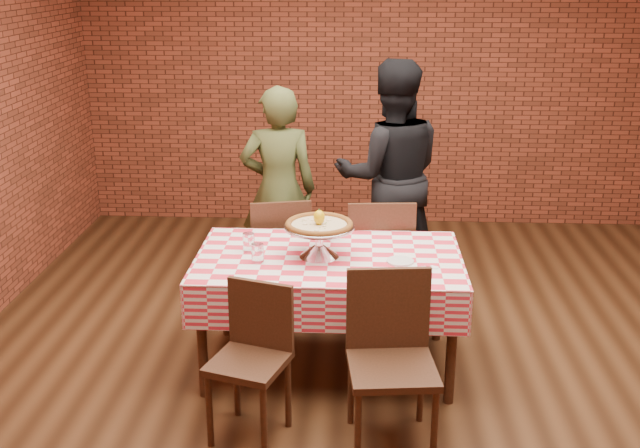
{
  "coord_description": "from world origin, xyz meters",
  "views": [
    {
      "loc": [
        -0.09,
        -4.4,
        2.48
      ],
      "look_at": [
        -0.33,
        0.12,
        0.93
      ],
      "focal_mm": 43.19,
      "sensor_mm": 36.0,
      "label": 1
    }
  ],
  "objects_px": {
    "diner_olive": "(279,190)",
    "water_glass_left": "(258,253)",
    "pizza_stand": "(319,241)",
    "chair_far_left": "(279,253)",
    "chair_far_right": "(378,258)",
    "water_glass_right": "(249,242)",
    "table": "(329,312)",
    "chair_near_left": "(248,367)",
    "pizza": "(319,225)",
    "condiment_caddy": "(331,229)",
    "diner_black": "(390,176)",
    "chair_near_right": "(392,366)"
  },
  "relations": [
    {
      "from": "water_glass_right",
      "to": "chair_near_left",
      "type": "height_order",
      "value": "water_glass_right"
    },
    {
      "from": "water_glass_left",
      "to": "chair_far_right",
      "type": "height_order",
      "value": "chair_far_right"
    },
    {
      "from": "pizza",
      "to": "diner_olive",
      "type": "distance_m",
      "value": 1.33
    },
    {
      "from": "pizza_stand",
      "to": "diner_olive",
      "type": "relative_size",
      "value": 0.27
    },
    {
      "from": "table",
      "to": "diner_olive",
      "type": "bearing_deg",
      "value": 109.37
    },
    {
      "from": "water_glass_left",
      "to": "chair_near_left",
      "type": "xyz_separation_m",
      "value": [
        0.03,
        -0.69,
        -0.39
      ]
    },
    {
      "from": "pizza",
      "to": "condiment_caddy",
      "type": "height_order",
      "value": "pizza"
    },
    {
      "from": "water_glass_right",
      "to": "diner_black",
      "type": "relative_size",
      "value": 0.07
    },
    {
      "from": "table",
      "to": "chair_far_right",
      "type": "bearing_deg",
      "value": 66.14
    },
    {
      "from": "chair_near_left",
      "to": "chair_near_right",
      "type": "relative_size",
      "value": 0.91
    },
    {
      "from": "pizza_stand",
      "to": "chair_far_right",
      "type": "distance_m",
      "value": 0.91
    },
    {
      "from": "diner_olive",
      "to": "water_glass_left",
      "type": "bearing_deg",
      "value": 83.61
    },
    {
      "from": "condiment_caddy",
      "to": "chair_far_right",
      "type": "xyz_separation_m",
      "value": [
        0.32,
        0.41,
        -0.36
      ]
    },
    {
      "from": "water_glass_right",
      "to": "chair_near_left",
      "type": "distance_m",
      "value": 0.96
    },
    {
      "from": "table",
      "to": "chair_near_right",
      "type": "height_order",
      "value": "chair_near_right"
    },
    {
      "from": "condiment_caddy",
      "to": "chair_far_left",
      "type": "bearing_deg",
      "value": 112.51
    },
    {
      "from": "chair_far_left",
      "to": "diner_olive",
      "type": "bearing_deg",
      "value": -97.3
    },
    {
      "from": "diner_black",
      "to": "chair_far_left",
      "type": "bearing_deg",
      "value": 28.36
    },
    {
      "from": "chair_far_right",
      "to": "pizza",
      "type": "bearing_deg",
      "value": 57.91
    },
    {
      "from": "pizza_stand",
      "to": "diner_olive",
      "type": "bearing_deg",
      "value": 106.85
    },
    {
      "from": "diner_black",
      "to": "table",
      "type": "bearing_deg",
      "value": 67.43
    },
    {
      "from": "chair_near_right",
      "to": "diner_olive",
      "type": "distance_m",
      "value": 2.27
    },
    {
      "from": "chair_near_left",
      "to": "chair_near_right",
      "type": "distance_m",
      "value": 0.77
    },
    {
      "from": "pizza",
      "to": "chair_near_right",
      "type": "distance_m",
      "value": 1.05
    },
    {
      "from": "condiment_caddy",
      "to": "water_glass_left",
      "type": "bearing_deg",
      "value": -150.42
    },
    {
      "from": "chair_near_left",
      "to": "water_glass_left",
      "type": "bearing_deg",
      "value": 110.42
    },
    {
      "from": "condiment_caddy",
      "to": "pizza_stand",
      "type": "bearing_deg",
      "value": -116.82
    },
    {
      "from": "condiment_caddy",
      "to": "water_glass_right",
      "type": "bearing_deg",
      "value": -169.43
    },
    {
      "from": "chair_far_right",
      "to": "diner_olive",
      "type": "height_order",
      "value": "diner_olive"
    },
    {
      "from": "condiment_caddy",
      "to": "chair_near_right",
      "type": "height_order",
      "value": "chair_near_right"
    },
    {
      "from": "table",
      "to": "water_glass_left",
      "type": "bearing_deg",
      "value": -164.0
    },
    {
      "from": "pizza",
      "to": "diner_olive",
      "type": "height_order",
      "value": "diner_olive"
    },
    {
      "from": "chair_near_right",
      "to": "diner_black",
      "type": "height_order",
      "value": "diner_black"
    },
    {
      "from": "condiment_caddy",
      "to": "chair_far_left",
      "type": "distance_m",
      "value": 0.75
    },
    {
      "from": "chair_far_right",
      "to": "table",
      "type": "bearing_deg",
      "value": 61.59
    },
    {
      "from": "pizza",
      "to": "chair_far_right",
      "type": "bearing_deg",
      "value": 62.45
    },
    {
      "from": "chair_far_left",
      "to": "diner_black",
      "type": "relative_size",
      "value": 0.5
    },
    {
      "from": "water_glass_left",
      "to": "chair_far_left",
      "type": "height_order",
      "value": "chair_far_left"
    },
    {
      "from": "chair_near_right",
      "to": "chair_near_left",
      "type": "bearing_deg",
      "value": 172.44
    },
    {
      "from": "pizza_stand",
      "to": "water_glass_right",
      "type": "bearing_deg",
      "value": 171.67
    },
    {
      "from": "pizza_stand",
      "to": "water_glass_right",
      "type": "height_order",
      "value": "pizza_stand"
    },
    {
      "from": "diner_black",
      "to": "condiment_caddy",
      "type": "bearing_deg",
      "value": 62.77
    },
    {
      "from": "pizza",
      "to": "water_glass_left",
      "type": "height_order",
      "value": "pizza"
    },
    {
      "from": "table",
      "to": "pizza_stand",
      "type": "xyz_separation_m",
      "value": [
        -0.06,
        -0.0,
        0.48
      ]
    },
    {
      "from": "table",
      "to": "condiment_caddy",
      "type": "distance_m",
      "value": 0.55
    },
    {
      "from": "water_glass_right",
      "to": "chair_far_right",
      "type": "relative_size",
      "value": 0.12
    },
    {
      "from": "pizza_stand",
      "to": "chair_far_left",
      "type": "distance_m",
      "value": 0.98
    },
    {
      "from": "chair_far_left",
      "to": "chair_far_right",
      "type": "relative_size",
      "value": 0.96
    },
    {
      "from": "condiment_caddy",
      "to": "chair_far_left",
      "type": "height_order",
      "value": "chair_far_left"
    },
    {
      "from": "pizza",
      "to": "water_glass_right",
      "type": "bearing_deg",
      "value": 171.67
    }
  ]
}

